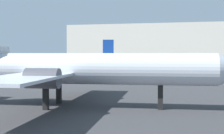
# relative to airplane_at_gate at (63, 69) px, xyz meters

# --- Properties ---
(airplane_at_gate) EXTENTS (36.43, 27.26, 10.34)m
(airplane_at_gate) POSITION_rel_airplane_at_gate_xyz_m (0.00, 0.00, 0.00)
(airplane_at_gate) COLOR silver
(airplane_at_gate) RESTS_ON ground_plane
(airplane_distant) EXTENTS (29.92, 17.77, 8.62)m
(airplane_distant) POSITION_rel_airplane_at_gate_xyz_m (3.31, 46.57, -0.74)
(airplane_distant) COLOR silver
(airplane_distant) RESTS_ON ground_plane
(terminal_building) EXTENTS (77.98, 21.23, 15.00)m
(terminal_building) POSITION_rel_airplane_at_gate_xyz_m (8.32, 84.92, 3.62)
(terminal_building) COLOR beige
(terminal_building) RESTS_ON ground_plane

